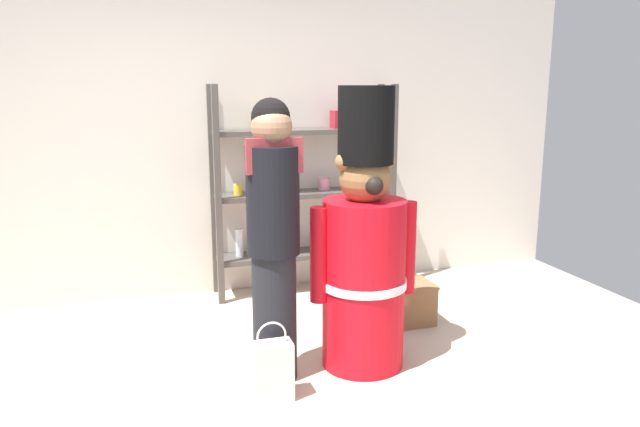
# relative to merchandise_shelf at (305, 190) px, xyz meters

# --- Properties ---
(ground_plane) EXTENTS (6.40, 6.40, 0.00)m
(ground_plane) POSITION_rel_merchandise_shelf_xyz_m (-0.71, -1.98, -0.87)
(ground_plane) COLOR beige
(back_wall) EXTENTS (6.40, 0.12, 2.60)m
(back_wall) POSITION_rel_merchandise_shelf_xyz_m (-0.71, 0.22, 0.43)
(back_wall) COLOR silver
(back_wall) RESTS_ON ground_plane
(merchandise_shelf) EXTENTS (1.54, 0.35, 1.75)m
(merchandise_shelf) POSITION_rel_merchandise_shelf_xyz_m (0.00, 0.00, 0.00)
(merchandise_shelf) COLOR #4C4742
(merchandise_shelf) RESTS_ON ground_plane
(teddy_bear_guard) EXTENTS (0.69, 0.53, 1.74)m
(teddy_bear_guard) POSITION_rel_merchandise_shelf_xyz_m (-0.06, -1.52, -0.15)
(teddy_bear_guard) COLOR red
(teddy_bear_guard) RESTS_ON ground_plane
(person_shopper) EXTENTS (0.32, 0.31, 1.68)m
(person_shopper) POSITION_rel_merchandise_shelf_xyz_m (-0.63, -1.53, 0.03)
(person_shopper) COLOR black
(person_shopper) RESTS_ON ground_plane
(shopping_bag) EXTENTS (0.23, 0.13, 0.47)m
(shopping_bag) POSITION_rel_merchandise_shelf_xyz_m (-0.71, -1.79, -0.70)
(shopping_bag) COLOR silver
(shopping_bag) RESTS_ON ground_plane
(display_crate) EXTENTS (0.34, 0.30, 0.31)m
(display_crate) POSITION_rel_merchandise_shelf_xyz_m (0.52, -0.98, -0.72)
(display_crate) COLOR olive
(display_crate) RESTS_ON ground_plane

